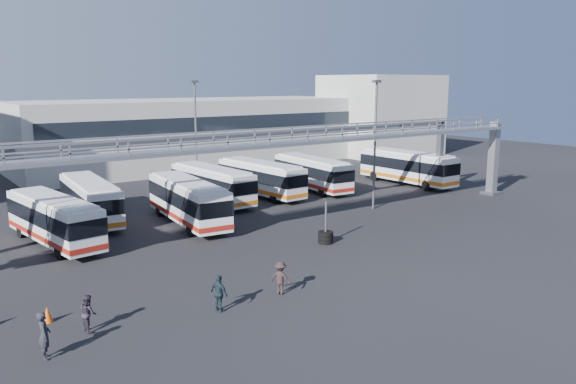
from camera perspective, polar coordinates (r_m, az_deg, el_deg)
ground at (r=32.97m, az=2.30°, el=-6.62°), size 140.00×140.00×0.00m
gantry at (r=36.46m, az=-3.39°, el=3.95°), size 51.40×5.15×7.10m
warehouse at (r=70.33m, az=-9.43°, el=6.01°), size 42.00×14.00×8.00m
building_right at (r=80.84m, az=9.38°, el=7.72°), size 14.00×12.00×11.00m
light_pole_mid at (r=44.86m, az=8.84°, el=5.45°), size 0.70×0.35×10.21m
light_pole_back at (r=52.36m, az=-9.35°, el=6.22°), size 0.70×0.35×10.21m
bus_2 at (r=37.92m, az=-22.70°, el=-2.50°), size 3.58×10.22×3.04m
bus_3 at (r=43.22m, az=-19.48°, el=-0.65°), size 3.19×10.35×3.09m
bus_4 at (r=40.75m, az=-10.17°, el=-0.79°), size 3.50×10.70×3.19m
bus_5 at (r=47.60m, az=-7.73°, el=0.89°), size 2.76×10.13×3.05m
bus_6 at (r=50.12m, az=-2.80°, el=1.51°), size 2.94×10.28×3.08m
bus_7 at (r=52.98m, az=2.45°, el=2.03°), size 3.24×10.29×3.07m
bus_9 at (r=57.10m, az=12.02°, el=2.57°), size 2.51×10.82×3.29m
pedestrian_a at (r=22.98m, az=-23.52°, el=-13.21°), size 0.56×0.74×1.83m
pedestrian_b at (r=24.77m, az=-19.63°, el=-11.50°), size 0.61×0.77×1.55m
pedestrian_c at (r=27.18m, az=-0.76°, el=-8.73°), size 1.08×1.20×1.61m
pedestrian_d at (r=25.38m, az=-7.00°, el=-10.19°), size 0.64×1.06×1.70m
cone_left at (r=26.38m, az=-23.25°, el=-11.36°), size 0.52×0.52×0.69m
tire_stack at (r=35.68m, az=3.84°, el=-4.49°), size 0.95×0.95×2.73m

